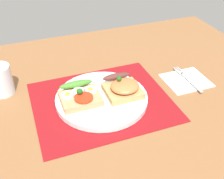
% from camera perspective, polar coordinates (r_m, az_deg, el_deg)
% --- Properties ---
extents(ground_plane, '(1.20, 0.90, 0.03)m').
position_cam_1_polar(ground_plane, '(0.78, -2.08, -3.40)').
color(ground_plane, brown).
extents(placemat, '(0.37, 0.31, 0.00)m').
position_cam_1_polar(placemat, '(0.77, -2.11, -2.39)').
color(placemat, maroon).
rests_on(placemat, ground_plane).
extents(plate, '(0.25, 0.25, 0.02)m').
position_cam_1_polar(plate, '(0.76, -2.12, -1.85)').
color(plate, white).
rests_on(plate, placemat).
extents(sandwich_egg_tomato, '(0.10, 0.10, 0.04)m').
position_cam_1_polar(sandwich_egg_tomato, '(0.74, -6.51, -1.33)').
color(sandwich_egg_tomato, tan).
rests_on(sandwich_egg_tomato, plate).
extents(sandwich_salmon, '(0.09, 0.10, 0.05)m').
position_cam_1_polar(sandwich_salmon, '(0.76, 2.22, 0.47)').
color(sandwich_salmon, tan).
rests_on(sandwich_salmon, plate).
extents(napkin, '(0.13, 0.11, 0.01)m').
position_cam_1_polar(napkin, '(0.88, 14.84, 1.88)').
color(napkin, white).
rests_on(napkin, ground_plane).
extents(fork, '(0.02, 0.14, 0.00)m').
position_cam_1_polar(fork, '(0.88, 15.01, 2.24)').
color(fork, '#B7B7BC').
rests_on(fork, napkin).
extents(drinking_glass, '(0.07, 0.07, 0.09)m').
position_cam_1_polar(drinking_glass, '(0.84, -21.77, 1.80)').
color(drinking_glass, silver).
rests_on(drinking_glass, ground_plane).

